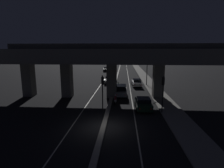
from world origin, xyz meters
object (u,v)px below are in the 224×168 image
object	(u,v)px
car_silver_second	(121,90)
pedestrian_on_sidewalk	(157,89)
traffic_light_right_of_median	(163,88)
motorcycle_white_filtering_near	(115,100)
car_dark_green_lead	(143,103)
car_white_third	(137,83)
car_grey_lead_oncoming	(109,80)
motorcycle_blue_filtering_mid	(116,91)
street_lamp	(145,66)
traffic_light_left_of_median	(103,87)
car_black_third_oncoming	(106,69)
motorcycle_black_filtering_far	(118,86)
car_white_second_oncoming	(111,73)

from	to	relation	value
car_silver_second	pedestrian_on_sidewalk	world-z (taller)	pedestrian_on_sidewalk
traffic_light_right_of_median	motorcycle_white_filtering_near	world-z (taller)	traffic_light_right_of_median
car_dark_green_lead	car_white_third	size ratio (longest dim) A/B	0.91
car_grey_lead_oncoming	pedestrian_on_sidewalk	distance (m)	14.68
car_grey_lead_oncoming	motorcycle_blue_filtering_mid	bearing A→B (deg)	12.63
car_white_third	motorcycle_white_filtering_near	distance (m)	13.89
street_lamp	car_silver_second	size ratio (longest dim) A/B	1.59
traffic_light_left_of_median	car_black_third_oncoming	bearing A→B (deg)	95.30
car_silver_second	motorcycle_black_filtering_far	xyz separation A→B (m)	(-0.68, 5.63, -0.35)
car_silver_second	car_white_second_oncoming	bearing A→B (deg)	8.13
traffic_light_right_of_median	motorcycle_blue_filtering_mid	size ratio (longest dim) A/B	2.42
car_white_third	car_silver_second	bearing A→B (deg)	156.24
car_black_third_oncoming	motorcycle_black_filtering_far	distance (m)	31.26
traffic_light_right_of_median	street_lamp	bearing A→B (deg)	90.28
traffic_light_right_of_median	car_silver_second	distance (m)	9.86
car_black_third_oncoming	pedestrian_on_sidewalk	distance (m)	37.89
car_white_third	motorcycle_black_filtering_far	size ratio (longest dim) A/B	2.43
motorcycle_blue_filtering_mid	motorcycle_white_filtering_near	bearing A→B (deg)	179.15
car_dark_green_lead	car_silver_second	size ratio (longest dim) A/B	0.93
traffic_light_left_of_median	car_white_third	world-z (taller)	traffic_light_left_of_median
traffic_light_left_of_median	motorcycle_white_filtering_near	size ratio (longest dim) A/B	2.49
motorcycle_white_filtering_near	motorcycle_blue_filtering_mid	distance (m)	5.41
traffic_light_right_of_median	pedestrian_on_sidewalk	bearing A→B (deg)	83.36
car_dark_green_lead	motorcycle_black_filtering_far	world-z (taller)	car_dark_green_lead
car_dark_green_lead	car_grey_lead_oncoming	xyz separation A→B (m)	(-6.05, 18.94, -0.03)
pedestrian_on_sidewalk	car_white_second_oncoming	bearing A→B (deg)	113.09
car_silver_second	motorcycle_black_filtering_far	bearing A→B (deg)	6.59
car_dark_green_lead	motorcycle_white_filtering_near	size ratio (longest dim) A/B	2.28
motorcycle_black_filtering_far	car_dark_green_lead	bearing A→B (deg)	-159.62
motorcycle_blue_filtering_mid	car_silver_second	bearing A→B (deg)	-122.67
car_white_third	car_black_third_oncoming	xyz separation A→B (m)	(-9.52, 27.98, 0.01)
car_grey_lead_oncoming	car_white_third	bearing A→B (deg)	61.76
pedestrian_on_sidewalk	traffic_light_right_of_median	bearing A→B (deg)	-96.64
car_silver_second	car_grey_lead_oncoming	distance (m)	12.41
car_dark_green_lead	car_silver_second	world-z (taller)	car_silver_second
traffic_light_left_of_median	car_dark_green_lead	bearing A→B (deg)	13.07
traffic_light_right_of_median	car_dark_green_lead	world-z (taller)	traffic_light_right_of_median
street_lamp	motorcycle_blue_filtering_mid	world-z (taller)	street_lamp
car_white_second_oncoming	pedestrian_on_sidewalk	bearing A→B (deg)	22.62
car_white_third	motorcycle_black_filtering_far	world-z (taller)	car_white_third
traffic_light_left_of_median	pedestrian_on_sidewalk	world-z (taller)	traffic_light_left_of_median
motorcycle_black_filtering_far	car_black_third_oncoming	bearing A→B (deg)	14.38
traffic_light_right_of_median	car_grey_lead_oncoming	size ratio (longest dim) A/B	0.98
motorcycle_black_filtering_far	motorcycle_blue_filtering_mid	bearing A→B (deg)	-177.78
motorcycle_blue_filtering_mid	pedestrian_on_sidewalk	bearing A→B (deg)	-91.27
car_black_third_oncoming	car_white_third	bearing A→B (deg)	17.46
car_white_third	motorcycle_blue_filtering_mid	size ratio (longest dim) A/B	2.40
car_white_third	car_black_third_oncoming	size ratio (longest dim) A/B	0.97
car_grey_lead_oncoming	motorcycle_white_filtering_near	distance (m)	17.09
car_black_third_oncoming	motorcycle_black_filtering_far	bearing A→B (deg)	9.01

